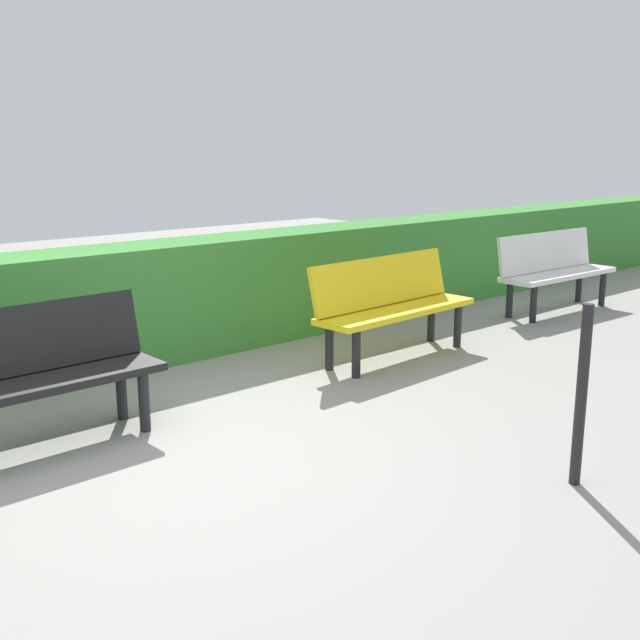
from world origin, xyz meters
name	(u,v)px	position (x,y,z in m)	size (l,w,h in m)	color
ground_plane	(137,465)	(0.00, 0.00, 0.00)	(21.29, 21.29, 0.00)	gray
bench_white	(554,267)	(-5.46, -0.74, 0.48)	(1.62, 0.51, 0.86)	white
bench_yellow	(391,302)	(-2.77, -0.64, 0.48)	(1.66, 0.55, 0.86)	yellow
bench_black	(44,369)	(0.24, -0.67, 0.48)	(1.39, 0.49, 0.86)	black
hedge_row	(160,302)	(-1.25, -1.90, 0.50)	(17.29, 0.62, 0.99)	#387F33
railing_post_mid	(581,396)	(-1.68, 1.79, 0.50)	(0.06, 0.06, 1.00)	black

